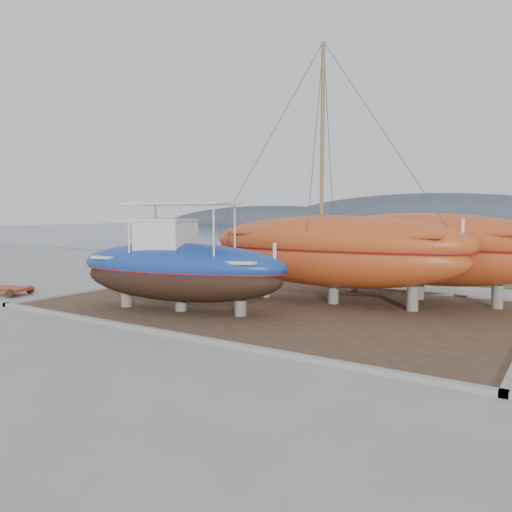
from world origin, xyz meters
The scene contains 10 objects.
ground centered at (0.00, 0.00, 0.00)m, with size 140.00×140.00×0.00m, color gray.
dirt_patch centered at (0.00, 4.00, 0.03)m, with size 18.00×12.00×0.06m, color #422D1E.
curb_frame centered at (0.00, 4.00, 0.07)m, with size 18.60×12.60×0.15m, color gray, non-canonical shape.
grass_strip centered at (0.00, 15.50, 0.04)m, with size 44.00×3.00×0.08m, color #284219.
sea centered at (0.00, 70.00, 0.00)m, with size 260.00×100.00×0.04m, color #192833, non-canonical shape.
blue_caique centered at (-2.37, 0.89, 2.11)m, with size 8.52×2.66×4.10m, color navy, non-canonical shape.
white_dinghy centered at (-5.81, 6.43, 0.68)m, with size 4.14×1.55×1.24m, color silver, non-canonical shape.
orange_sailboat centered at (1.84, 5.50, 5.33)m, with size 11.04×3.25×10.54m, color #AC421A, non-canonical shape.
orange_bare_hull centered at (4.50, 8.49, 1.87)m, with size 11.03×3.31×3.62m, color #AC421A, non-canonical shape.
red_trailer centered at (-11.56, -0.45, 0.19)m, with size 2.62×1.31×0.37m, color maroon, non-canonical shape.
Camera 1 is at (10.28, -13.24, 3.80)m, focal length 35.00 mm.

